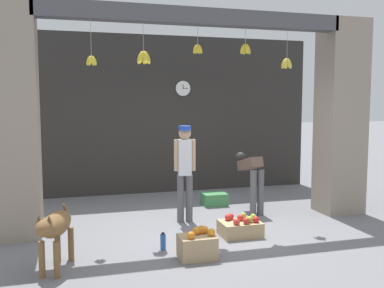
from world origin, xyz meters
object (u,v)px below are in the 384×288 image
object	(u,v)px
fruit_crate_apples	(240,227)
water_bottle	(163,242)
shopkeeper	(185,167)
produce_box_green	(214,199)
fruit_crate_oranges	(198,245)
wall_clock	(183,88)
worker_stooping	(251,174)
dog	(55,227)

from	to	relation	value
fruit_crate_apples	water_bottle	distance (m)	1.23
shopkeeper	produce_box_green	world-z (taller)	shopkeeper
fruit_crate_oranges	wall_clock	bearing A→B (deg)	78.08
wall_clock	produce_box_green	bearing A→B (deg)	-80.15
worker_stooping	produce_box_green	distance (m)	0.98
dog	fruit_crate_apples	world-z (taller)	dog
dog	wall_clock	distance (m)	4.87
worker_stooping	water_bottle	distance (m)	2.41
shopkeeper	fruit_crate_apples	size ratio (longest dim) A/B	2.70
shopkeeper	worker_stooping	bearing A→B (deg)	-161.31
water_bottle	wall_clock	world-z (taller)	wall_clock
dog	shopkeeper	size ratio (longest dim) A/B	0.63
produce_box_green	wall_clock	size ratio (longest dim) A/B	1.32
shopkeeper	wall_clock	world-z (taller)	wall_clock
shopkeeper	water_bottle	world-z (taller)	shopkeeper
dog	fruit_crate_apples	distance (m)	2.61
fruit_crate_oranges	fruit_crate_apples	xyz separation A→B (m)	(0.84, 0.69, -0.04)
shopkeeper	fruit_crate_apples	distance (m)	1.33
shopkeeper	fruit_crate_oranges	bearing A→B (deg)	88.70
worker_stooping	wall_clock	bearing A→B (deg)	103.82
worker_stooping	fruit_crate_oranges	bearing A→B (deg)	-133.86
shopkeeper	water_bottle	xyz separation A→B (m)	(-0.61, -1.19, -0.79)
shopkeeper	worker_stooping	distance (m)	1.29
worker_stooping	fruit_crate_oranges	world-z (taller)	worker_stooping
worker_stooping	water_bottle	size ratio (longest dim) A/B	4.37
water_bottle	wall_clock	xyz separation A→B (m)	(1.17, 3.50, 2.09)
fruit_crate_oranges	fruit_crate_apples	bearing A→B (deg)	39.07
shopkeeper	fruit_crate_apples	bearing A→B (deg)	130.90
water_bottle	fruit_crate_apples	bearing A→B (deg)	13.62
fruit_crate_oranges	water_bottle	distance (m)	0.53
water_bottle	dog	bearing A→B (deg)	-165.80
produce_box_green	shopkeeper	bearing A→B (deg)	-131.28
fruit_crate_apples	wall_clock	xyz separation A→B (m)	(-0.02, 3.21, 2.08)
fruit_crate_oranges	worker_stooping	bearing A→B (deg)	50.58
fruit_crate_oranges	fruit_crate_apples	world-z (taller)	fruit_crate_oranges
fruit_crate_oranges	fruit_crate_apples	distance (m)	1.09
fruit_crate_apples	wall_clock	bearing A→B (deg)	90.39
wall_clock	fruit_crate_oranges	bearing A→B (deg)	-101.92
shopkeeper	wall_clock	bearing A→B (deg)	-96.00
dog	water_bottle	size ratio (longest dim) A/B	4.18
dog	produce_box_green	bearing A→B (deg)	148.58
shopkeeper	produce_box_green	bearing A→B (deg)	-123.46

